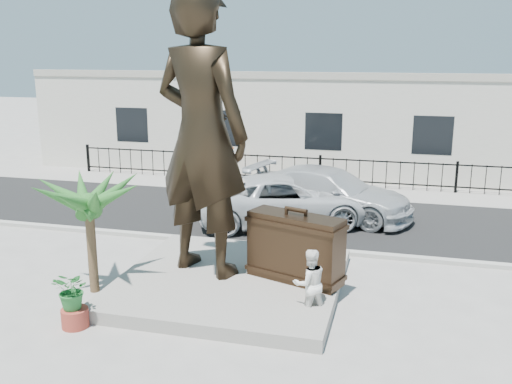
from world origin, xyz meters
TOP-DOWN VIEW (x-y plane):
  - ground at (0.00, 0.00)m, footprint 100.00×100.00m
  - street at (0.00, 8.00)m, footprint 40.00×7.00m
  - curb at (0.00, 4.50)m, footprint 40.00×0.25m
  - far_sidewalk at (0.00, 12.00)m, footprint 40.00×2.50m
  - plinth at (-0.50, 1.50)m, footprint 5.20×5.20m
  - fence at (0.00, 12.80)m, footprint 22.00×0.10m
  - building at (0.00, 17.00)m, footprint 28.00×7.00m
  - statue at (-1.25, 1.73)m, footprint 2.84×2.28m
  - suitcase at (1.04, 1.67)m, footprint 2.38×1.43m
  - tourist at (1.59, 0.44)m, footprint 0.93×0.87m
  - car_white at (-0.33, 6.95)m, footprint 6.36×4.59m
  - car_silver at (0.98, 8.14)m, footprint 6.16×3.65m
  - worker at (-3.79, 11.64)m, footprint 1.26×0.81m
  - palm_tree at (-3.59, 0.47)m, footprint 1.80×1.80m
  - planter at (-3.04, -1.26)m, footprint 0.56×0.56m
  - shrub at (-3.04, -1.26)m, footprint 0.86×0.78m

SIDE VIEW (x-z plane):
  - ground at x=0.00m, z-range 0.00..0.00m
  - palm_tree at x=-3.59m, z-range -1.60..1.60m
  - street at x=0.00m, z-range 0.00..0.01m
  - far_sidewalk at x=0.00m, z-range 0.00..0.02m
  - curb at x=0.00m, z-range 0.00..0.12m
  - plinth at x=-0.50m, z-range 0.00..0.30m
  - planter at x=-3.04m, z-range 0.00..0.40m
  - fence at x=0.00m, z-range 0.00..1.20m
  - tourist at x=1.59m, z-range 0.00..1.53m
  - car_white at x=-0.33m, z-range 0.01..1.62m
  - shrub at x=-3.04m, z-range 0.40..1.24m
  - car_silver at x=0.98m, z-range 0.01..1.68m
  - worker at x=-3.79m, z-range 0.02..1.86m
  - suitcase at x=1.04m, z-range 0.30..1.90m
  - building at x=0.00m, z-range 0.00..4.40m
  - statue at x=-1.25m, z-range 0.30..7.06m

